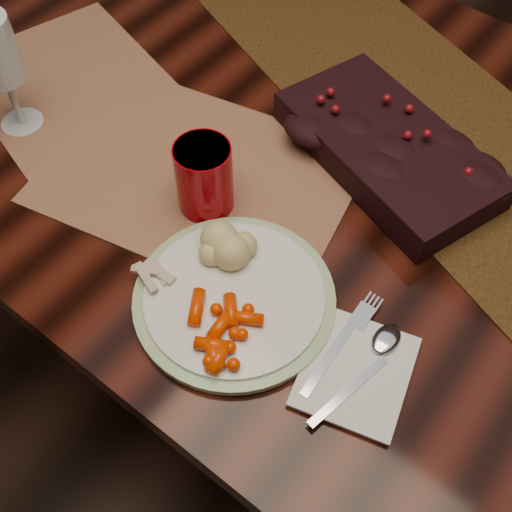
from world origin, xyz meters
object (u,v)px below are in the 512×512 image
Objects in this scene: dinner_plate at (234,298)px; wine_glass at (4,75)px; placemat_main at (199,176)px; dining_table at (336,296)px; napkin at (356,371)px; mashed_potatoes at (229,249)px; turkey_shreds at (154,273)px; red_cup at (204,178)px; baby_carrots at (210,320)px; centerpiece at (389,145)px.

dinner_plate is 1.37× the size of wine_glass.
placemat_main is at bearing 16.27° from wine_glass.
napkin is (0.18, -0.30, 0.38)m from dining_table.
placemat_main is at bearing 144.74° from mashed_potatoes.
red_cup reaches higher than turkey_shreds.
placemat_main is 0.24m from dinner_plate.
wine_glass is at bearing -171.23° from red_cup.
wine_glass is at bearing -153.20° from dining_table.
turkey_shreds is at bearing -107.40° from dining_table.
mashed_potatoes is at bearing 115.82° from baby_carrots.
wine_glass is at bearing 166.27° from turkey_shreds.
baby_carrots is 0.11m from turkey_shreds.
napkin is at bearing -31.45° from placemat_main.
napkin is at bearing -3.41° from wine_glass.
baby_carrots reaches higher than placemat_main.
napkin is at bearing -7.13° from mashed_potatoes.
placemat_main is at bearing 145.55° from napkin.
dining_table is 0.74m from wine_glass.
mashed_potatoes is 0.46m from wine_glass.
turkey_shreds is at bearing -126.51° from mashed_potatoes.
red_cup is at bearing -49.86° from placemat_main.
wine_glass is (-0.50, -0.25, 0.47)m from dining_table.
turkey_shreds is (-0.11, -0.35, 0.40)m from dining_table.
wine_glass is (-0.50, 0.11, 0.07)m from baby_carrots.
napkin is (0.37, -0.13, 0.00)m from placemat_main.
turkey_shreds is at bearing 175.74° from napkin.
turkey_shreds is 0.41m from wine_glass.
baby_carrots is 0.20m from napkin.
red_cup reaches higher than placemat_main.
mashed_potatoes is at bearing -100.14° from dining_table.
centerpiece is at bearing 64.53° from dining_table.
centerpiece is 3.50× the size of baby_carrots.
centerpiece reaches higher than mashed_potatoes.
wine_glass reaches higher than dinner_plate.
wine_glass reaches higher than turkey_shreds.
dining_table is 20.10× the size of mashed_potatoes.
red_cup is at bearing 103.87° from turkey_shreds.
mashed_potatoes is at bearing 53.49° from turkey_shreds.
dining_table is 0.54m from turkey_shreds.
baby_carrots is at bearing -5.13° from turkey_shreds.
turkey_shreds is (0.08, -0.19, 0.02)m from placemat_main.
wine_glass reaches higher than dining_table.
red_cup is (-0.10, 0.07, 0.02)m from mashed_potatoes.
centerpiece is at bearing 86.90° from baby_carrots.
mashed_potatoes reaches higher than dining_table.
wine_glass reaches higher than napkin.
baby_carrots is (0.00, -0.05, 0.02)m from dinner_plate.
mashed_potatoes is 0.79× the size of red_cup.
turkey_shreds is 0.30m from napkin.
dining_table is at bearing 26.80° from wine_glass.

